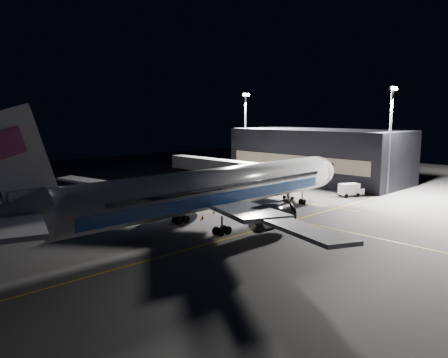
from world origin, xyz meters
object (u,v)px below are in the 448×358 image
airliner (211,190)px  service_truck (351,189)px  floodlight_mast_south (390,131)px  safety_cone_a (214,211)px  safety_cone_c (202,217)px  baggage_tug (147,207)px  floodlight_mast_north (245,127)px  jet_bridge (234,168)px  safety_cone_b (169,225)px

airliner → service_truck: bearing=-3.6°
floodlight_mast_south → safety_cone_a: bearing=161.8°
floodlight_mast_south → service_truck: size_ratio=3.96×
safety_cone_c → airliner: bearing=-116.2°
airliner → baggage_tug: (-1.44, 13.41, -4.31)m
safety_cone_c → floodlight_mast_north: bearing=35.6°
jet_bridge → floodlight_mast_north: 24.06m
airliner → service_truck: (34.13, -2.17, -3.83)m
service_truck → baggage_tug: (-35.57, 15.57, -0.48)m
service_truck → baggage_tug: bearing=177.8°
airliner → floodlight_mast_north: 52.56m
airliner → jet_bridge: airliner is taller
jet_bridge → safety_cone_a: bearing=-144.2°
airliner → floodlight_mast_south: (41.08, -6.01, 7.21)m
floodlight_mast_south → safety_cone_c: (-39.11, 10.01, -12.03)m
airliner → floodlight_mast_north: (41.08, 31.99, 7.21)m
floodlight_mast_south → safety_cone_a: 39.06m
jet_bridge → safety_cone_b: size_ratio=66.53×
airliner → safety_cone_b: airliner is taller
service_truck → jet_bridge: bearing=140.1°
airliner → floodlight_mast_south: floodlight_mast_south is taller
airliner → safety_cone_c: size_ratio=90.49×
floodlight_mast_south → baggage_tug: (-42.51, 19.42, -11.52)m
safety_cone_a → safety_cone_c: 4.15m
floodlight_mast_north → safety_cone_b: 54.70m
floodlight_mast_north → safety_cone_b: (-45.41, -27.99, -12.11)m
jet_bridge → baggage_tug: jet_bridge is taller
service_truck → safety_cone_c: (-32.17, 6.17, -0.99)m
safety_cone_a → airliner: bearing=-136.0°
service_truck → safety_cone_c: service_truck is taller
jet_bridge → airliner: bearing=-142.0°
safety_cone_b → baggage_tug: bearing=72.9°
baggage_tug → safety_cone_a: size_ratio=5.55×
floodlight_mast_south → safety_cone_b: size_ratio=40.04×
baggage_tug → safety_cone_a: bearing=-69.7°
safety_cone_b → airliner: bearing=-42.7°
floodlight_mast_north → safety_cone_c: 49.57m
jet_bridge → baggage_tug: 25.23m
floodlight_mast_north → floodlight_mast_south: same height
airliner → safety_cone_b: bearing=137.3°
jet_bridge → baggage_tug: bearing=-169.3°
floodlight_mast_south → service_truck: (-6.94, 3.85, -11.04)m
jet_bridge → floodlight_mast_north: floodlight_mast_north is taller
floodlight_mast_north → safety_cone_b: bearing=-148.4°
airliner → service_truck: airliner is taller
floodlight_mast_south → baggage_tug: floodlight_mast_south is taller
safety_cone_b → safety_cone_c: (6.30, 0.00, 0.08)m
floodlight_mast_north → floodlight_mast_south: (0.00, -38.00, 0.00)m
service_truck → baggage_tug: size_ratio=1.68×
floodlight_mast_south → baggage_tug: size_ratio=6.66×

